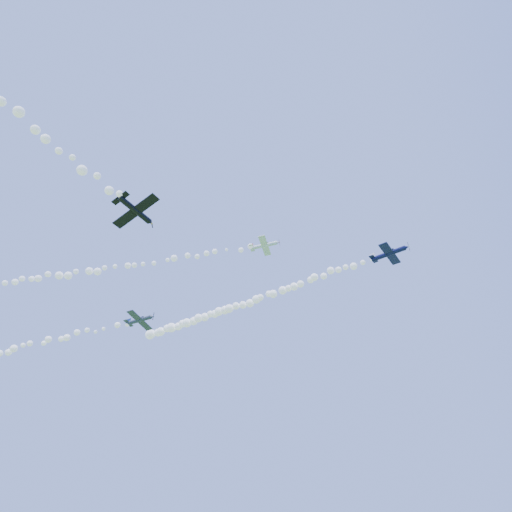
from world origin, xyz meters
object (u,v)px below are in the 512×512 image
at_px(plane_grey, 140,320).
at_px(plane_white, 265,245).
at_px(plane_black, 136,211).
at_px(plane_navy, 390,253).

bearing_deg(plane_grey, plane_white, 1.34).
distance_m(plane_grey, plane_black, 36.26).
bearing_deg(plane_navy, plane_black, -113.15).
bearing_deg(plane_navy, plane_grey, -155.31).
xyz_separation_m(plane_white, plane_navy, (22.15, 11.53, -0.51)).
relative_size(plane_white, plane_black, 1.00).
relative_size(plane_navy, plane_grey, 1.24).
height_order(plane_grey, plane_black, plane_grey).
bearing_deg(plane_black, plane_grey, 42.19).
bearing_deg(plane_white, plane_navy, 17.22).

